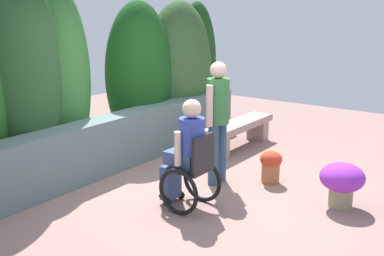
# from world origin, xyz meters

# --- Properties ---
(ground_plane) EXTENTS (12.30, 12.30, 0.00)m
(ground_plane) POSITION_xyz_m (0.00, 0.00, 0.00)
(ground_plane) COLOR #8C6C63
(stone_retaining_wall) EXTENTS (5.97, 0.40, 0.80)m
(stone_retaining_wall) POSITION_xyz_m (0.00, 1.46, 0.40)
(stone_retaining_wall) COLOR slate
(stone_retaining_wall) RESTS_ON ground
(hedge_backdrop) EXTENTS (7.21, 1.20, 2.92)m
(hedge_backdrop) POSITION_xyz_m (0.16, 2.00, 1.27)
(hedge_backdrop) COLOR #0F4110
(hedge_backdrop) RESTS_ON ground
(stone_bench) EXTENTS (1.70, 0.40, 0.46)m
(stone_bench) POSITION_xyz_m (2.01, 0.50, 0.32)
(stone_bench) COLOR gray
(stone_bench) RESTS_ON ground
(person_in_wheelchair) EXTENTS (0.53, 0.66, 1.33)m
(person_in_wheelchair) POSITION_xyz_m (-0.47, -0.25, 0.62)
(person_in_wheelchair) COLOR black
(person_in_wheelchair) RESTS_ON ground
(person_standing_companion) EXTENTS (0.49, 0.30, 1.66)m
(person_standing_companion) POSITION_xyz_m (0.43, -0.09, 0.95)
(person_standing_companion) COLOR #334E67
(person_standing_companion) RESTS_ON ground
(flower_pot_purple_near) EXTENTS (0.30, 0.30, 0.45)m
(flower_pot_purple_near) POSITION_xyz_m (0.85, -0.69, 0.25)
(flower_pot_purple_near) COLOR #A96137
(flower_pot_purple_near) RESTS_ON ground
(flower_pot_red_accent) EXTENTS (0.53, 0.53, 0.55)m
(flower_pot_red_accent) POSITION_xyz_m (0.60, -1.74, 0.33)
(flower_pot_red_accent) COLOR gray
(flower_pot_red_accent) RESTS_ON ground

